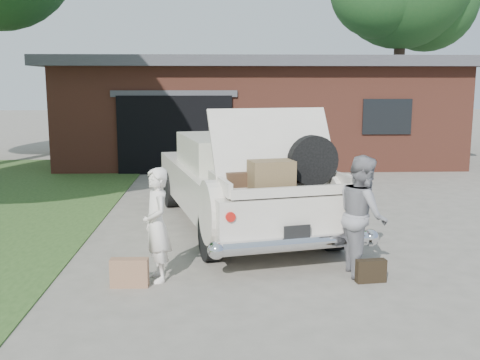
{
  "coord_description": "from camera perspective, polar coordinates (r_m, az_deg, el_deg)",
  "views": [
    {
      "loc": [
        -0.37,
        -7.78,
        2.57
      ],
      "look_at": [
        0.0,
        0.6,
        1.1
      ],
      "focal_mm": 42.0,
      "sensor_mm": 36.0,
      "label": 1
    }
  ],
  "objects": [
    {
      "name": "ground",
      "position": [
        8.21,
        0.19,
        -8.32
      ],
      "size": [
        90.0,
        90.0,
        0.0
      ],
      "primitive_type": "plane",
      "color": "gray",
      "rests_on": "ground"
    },
    {
      "name": "suitcase_right",
      "position": [
        7.56,
        13.15,
        -8.98
      ],
      "size": [
        0.4,
        0.17,
        0.3
      ],
      "primitive_type": "cube",
      "rotation": [
        0.0,
        0.0,
        0.13
      ],
      "color": "black",
      "rests_on": "ground"
    },
    {
      "name": "sedan",
      "position": [
        10.03,
        0.1,
        -0.07
      ],
      "size": [
        3.38,
        5.98,
        2.18
      ],
      "rotation": [
        0.0,
        0.0,
        0.23
      ],
      "color": "silver",
      "rests_on": "ground"
    },
    {
      "name": "woman_left",
      "position": [
        7.36,
        -8.46,
        -4.52
      ],
      "size": [
        0.53,
        0.64,
        1.49
      ],
      "primitive_type": "imported",
      "rotation": [
        0.0,
        0.0,
        -1.21
      ],
      "color": "white",
      "rests_on": "ground"
    },
    {
      "name": "house",
      "position": [
        19.32,
        1.5,
        7.26
      ],
      "size": [
        12.8,
        7.8,
        3.3
      ],
      "color": "brown",
      "rests_on": "ground"
    },
    {
      "name": "suitcase_left",
      "position": [
        7.34,
        -11.17,
        -9.22
      ],
      "size": [
        0.48,
        0.16,
        0.37
      ],
      "primitive_type": "cube",
      "rotation": [
        0.0,
        0.0,
        -0.03
      ],
      "color": "#9F6F51",
      "rests_on": "ground"
    },
    {
      "name": "woman_right",
      "position": [
        7.72,
        12.34,
        -3.48
      ],
      "size": [
        0.64,
        0.81,
        1.62
      ],
      "primitive_type": "imported",
      "rotation": [
        0.0,
        0.0,
        1.61
      ],
      "color": "gray",
      "rests_on": "ground"
    }
  ]
}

